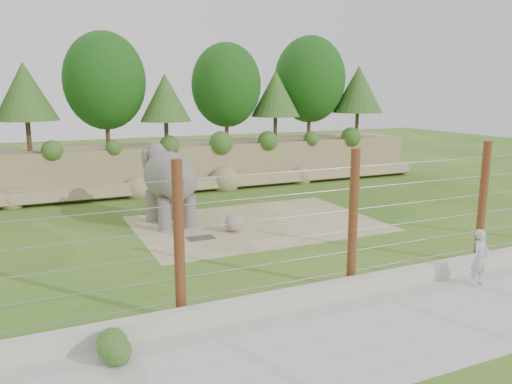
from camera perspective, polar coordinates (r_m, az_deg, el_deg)
name	(u,v)px	position (r m, az deg, el deg)	size (l,w,h in m)	color
ground	(279,244)	(18.43, 2.61, -6.01)	(90.00, 90.00, 0.00)	#2D6419
back_embankment	(189,118)	(29.63, -7.68, 8.34)	(30.00, 5.52, 8.77)	#937B5A
dirt_patch	(257,223)	(21.23, 0.10, -3.61)	(10.00, 7.00, 0.02)	#9D8663
drain_grate	(201,238)	(19.20, -6.30, -5.24)	(1.00, 0.60, 0.03)	#262628
elephant	(170,187)	(21.02, -9.83, 0.56)	(1.71, 3.99, 3.23)	#625B56
stone_ball	(233,223)	(19.92, -2.63, -3.57)	(0.70, 0.70, 0.70)	gray
retaining_wall	(361,285)	(14.35, 11.94, -10.39)	(26.00, 0.35, 0.50)	beige
walkway	(411,323)	(13.04, 17.26, -14.15)	(26.00, 4.00, 0.01)	beige
barrier_fence	(353,220)	(14.19, 11.03, -3.16)	(20.26, 0.26, 4.00)	#582515
walkway_shrub	(115,347)	(11.18, -15.86, -16.67)	(0.66, 0.66, 0.66)	#29501B
zookeeper	(480,258)	(15.76, 24.23, -6.88)	(0.61, 0.40, 1.67)	#B6B9C0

